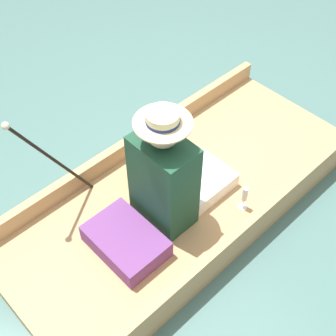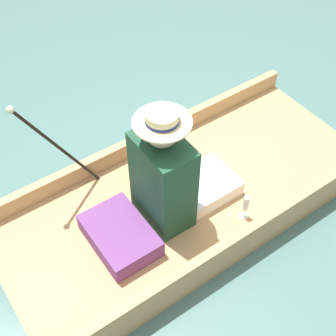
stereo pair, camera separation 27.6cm
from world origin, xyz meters
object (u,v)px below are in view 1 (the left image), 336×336
Objects in this scene: teddy_bear at (141,164)px; walking_cane at (47,155)px; seated_person at (171,176)px; wine_glass at (245,196)px.

walking_cane reaches higher than teddy_bear.
teddy_bear is (-0.32, 0.03, -0.16)m from seated_person.
seated_person reaches higher than wine_glass.
seated_person is at bearing -131.60° from wine_glass.
teddy_bear is 0.72m from wine_glass.
seated_person is at bearing 44.86° from walking_cane.
teddy_bear reaches higher than wine_glass.
seated_person is 2.42× the size of teddy_bear.
teddy_bear is at bearing 70.21° from walking_cane.
wine_glass is 1.26m from walking_cane.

